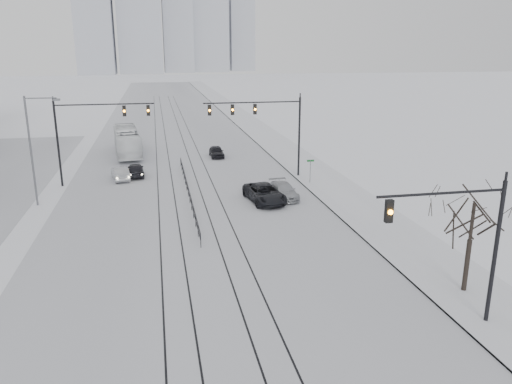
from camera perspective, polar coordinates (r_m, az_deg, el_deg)
name	(u,v)px	position (r m, az deg, el deg)	size (l,w,h in m)	color
road	(174,139)	(73.60, -9.35, 6.02)	(22.00, 260.00, 0.02)	silver
sidewalk_east	(265,135)	(75.26, 1.03, 6.50)	(5.00, 260.00, 0.16)	silver
curb	(249,136)	(74.78, -0.82, 6.42)	(0.10, 260.00, 0.12)	gray
tram_rails	(182,170)	(54.02, -8.47, 2.46)	(5.30, 180.00, 0.01)	black
skyline	(164,14)	(286.78, -10.46, 19.40)	(96.00, 48.00, 72.00)	#9FA3AE
traffic_mast_near	(466,236)	(24.09, 22.87, -4.62)	(6.10, 0.37, 7.00)	black
traffic_mast_ne	(267,121)	(49.12, 1.21, 8.10)	(9.60, 0.37, 8.00)	black
traffic_mast_nw	(90,127)	(49.36, -18.47, 7.10)	(9.10, 0.37, 8.00)	black
street_light_west	(34,143)	(44.21, -24.04, 5.10)	(2.73, 0.25, 9.00)	#595B60
bare_tree	(473,213)	(27.77, 23.59, -2.20)	(4.40, 4.40, 6.10)	black
median_fence	(188,191)	(44.22, -7.77, 0.12)	(0.06, 24.00, 1.00)	black
street_sign	(310,168)	(47.98, 6.23, 2.76)	(0.70, 0.06, 2.40)	#595B60
sedan_sb_inner	(136,170)	(52.25, -13.61, 2.47)	(1.64, 4.08, 1.39)	black
sedan_sb_outer	(120,173)	(51.32, -15.25, 2.09)	(1.42, 4.08, 1.35)	#A2A5AA
sedan_nb_front	(264,194)	(42.21, 0.98, -0.17)	(2.51, 5.45, 1.52)	black
sedan_nb_right	(284,191)	(43.43, 3.20, 0.12)	(1.82, 4.48, 1.30)	#9EA0A5
sedan_nb_far	(217,152)	(60.24, -4.53, 4.61)	(1.55, 3.86, 1.32)	black
box_truck	(127,142)	(63.23, -14.51, 5.60)	(2.76, 11.81, 3.29)	white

